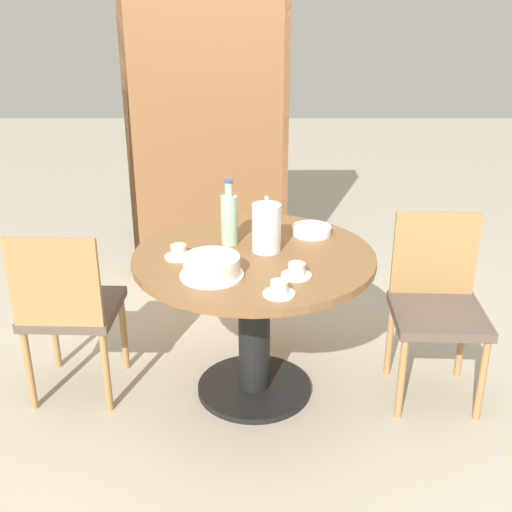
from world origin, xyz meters
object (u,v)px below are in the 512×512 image
Objects in this scene: cup_a at (281,289)px; cup_b at (298,271)px; cup_c at (180,252)px; chair_a at (438,302)px; water_bottle at (231,218)px; coffee_pot at (268,226)px; chair_b at (71,307)px; bookshelf at (210,139)px; cake_main at (213,267)px.

cup_a is 1.00× the size of cup_b.
cup_a is 1.00× the size of cup_c.
chair_a is 1.05m from water_bottle.
chair_b is at bearing -175.78° from coffee_pot.
bookshelf is at bearing 88.68° from cup_c.
chair_a is 1.11m from cake_main.
chair_b is 2.82× the size of water_bottle.
bookshelf is at bearing -108.96° from chair_b.
cake_main is at bearing 164.61° from chair_b.
cup_c is (-0.03, -1.48, -0.18)m from bookshelf.
chair_b reaches higher than cake_main.
bookshelf reaches higher than chair_b.
chair_a is 1.72m from chair_b.
bookshelf reaches higher than cup_b.
water_bottle reaches higher than chair_b.
cup_a is at bearing -147.46° from chair_a.
water_bottle is (0.74, 0.15, 0.38)m from chair_b.
chair_b is 0.78m from cake_main.
chair_b is 3.36× the size of coffee_pot.
bookshelf is 7.49× the size of coffee_pot.
cake_main reaches higher than cup_a.
bookshelf is (0.56, 1.46, 0.46)m from chair_b.
chair_a and chair_b have the same top height.
cup_c is at bearing -179.38° from chair_b.
coffee_pot is 2.02× the size of cup_c.
bookshelf is 1.69m from cake_main.
bookshelf is 6.30× the size of water_bottle.
water_bottle is 1.16× the size of cake_main.
cup_c is (0.52, -0.01, 0.28)m from chair_b.
bookshelf is 1.75m from cup_b.
bookshelf reaches higher than cup_c.
cake_main is (-0.06, -0.36, -0.08)m from water_bottle.
chair_b is 3.27× the size of cake_main.
cake_main is 0.26m from cup_c.
chair_a reaches higher than cup_a.
coffee_pot is 0.98× the size of cake_main.
coffee_pot is at bearing -178.38° from chair_a.
chair_b reaches higher than cup_a.
cup_b is 1.00× the size of cup_c.
cup_c is at bearing -174.27° from chair_a.
coffee_pot reaches higher than cup_b.
coffee_pot is at bearing 50.48° from cake_main.
water_bottle reaches higher than cake_main.
chair_b is 0.85m from water_bottle.
chair_a is 3.27× the size of cake_main.
coffee_pot is at bearing -25.59° from water_bottle.
chair_a reaches higher than cup_b.
bookshelf is 1.33m from water_bottle.
chair_a is 0.78m from cup_b.
bookshelf is at bearing 94.26° from cake_main.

